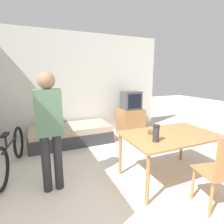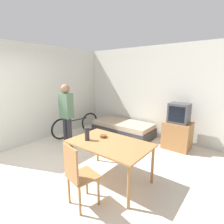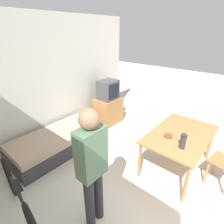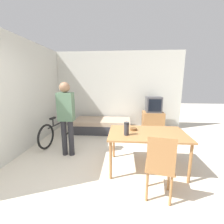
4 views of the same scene
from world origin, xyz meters
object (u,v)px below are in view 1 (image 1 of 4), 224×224
object	(u,v)px
tv	(131,116)
daybed	(71,134)
bicycle	(11,153)
wooden_chair	(222,170)
thermos_flask	(156,132)
mate_bowl	(152,132)
dining_table	(170,139)
person_standing	(49,124)

from	to	relation	value
tv	daybed	bearing A→B (deg)	-178.40
tv	bicycle	distance (m)	3.00
wooden_chair	thermos_flask	xyz separation A→B (m)	(-0.46, 0.65, 0.32)
tv	bicycle	size ratio (longest dim) A/B	0.71
mate_bowl	daybed	bearing A→B (deg)	114.46
thermos_flask	mate_bowl	distance (m)	0.34
thermos_flask	bicycle	bearing A→B (deg)	144.45
bicycle	wooden_chair	bearing A→B (deg)	-40.33
tv	wooden_chair	distance (m)	3.00
tv	dining_table	size ratio (longest dim) A/B	0.83
tv	person_standing	world-z (taller)	person_standing
daybed	person_standing	bearing A→B (deg)	-108.11
tv	dining_table	bearing A→B (deg)	-103.46
mate_bowl	bicycle	bearing A→B (deg)	152.21
thermos_flask	mate_bowl	world-z (taller)	thermos_flask
wooden_chair	person_standing	bearing A→B (deg)	145.55
tv	dining_table	distance (m)	2.23
wooden_chair	mate_bowl	size ratio (longest dim) A/B	7.58
person_standing	mate_bowl	size ratio (longest dim) A/B	12.85
thermos_flask	dining_table	bearing A→B (deg)	22.58
dining_table	wooden_chair	world-z (taller)	wooden_chair
daybed	mate_bowl	size ratio (longest dim) A/B	14.66
thermos_flask	mate_bowl	xyz separation A→B (m)	(0.15, 0.28, -0.11)
tv	thermos_flask	xyz separation A→B (m)	(-0.91, -2.32, 0.35)
wooden_chair	mate_bowl	xyz separation A→B (m)	(-0.31, 0.93, 0.21)
person_standing	thermos_flask	xyz separation A→B (m)	(1.32, -0.57, -0.11)
dining_table	mate_bowl	xyz separation A→B (m)	(-0.25, 0.12, 0.10)
tv	wooden_chair	world-z (taller)	tv
mate_bowl	thermos_flask	bearing A→B (deg)	-117.09
dining_table	bicycle	distance (m)	2.64
tv	thermos_flask	distance (m)	2.52
mate_bowl	person_standing	bearing A→B (deg)	168.91
dining_table	wooden_chair	distance (m)	0.82
tv	bicycle	bearing A→B (deg)	-161.52
bicycle	thermos_flask	size ratio (longest dim) A/B	7.00
daybed	tv	world-z (taller)	tv
dining_table	thermos_flask	size ratio (longest dim) A/B	6.01
bicycle	person_standing	distance (m)	1.20
daybed	bicycle	distance (m)	1.48
dining_table	person_standing	size ratio (longest dim) A/B	0.86
daybed	bicycle	size ratio (longest dim) A/B	1.14
wooden_chair	thermos_flask	size ratio (longest dim) A/B	4.11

